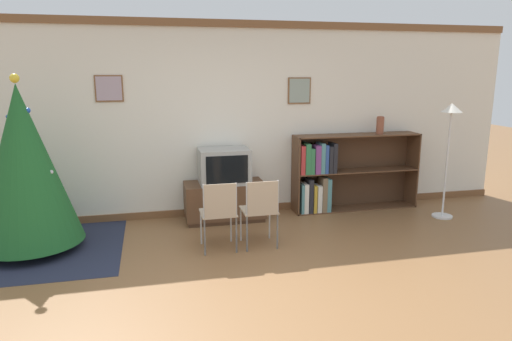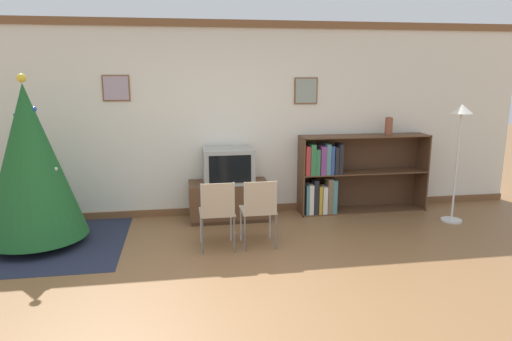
# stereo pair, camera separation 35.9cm
# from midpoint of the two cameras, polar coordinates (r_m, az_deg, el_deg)

# --- Properties ---
(ground_plane) EXTENTS (24.00, 24.00, 0.00)m
(ground_plane) POSITION_cam_midpoint_polar(r_m,az_deg,el_deg) (4.32, -2.63, -15.72)
(ground_plane) COLOR brown
(wall_back) EXTENTS (9.03, 0.11, 2.70)m
(wall_back) POSITION_cam_midpoint_polar(r_m,az_deg,el_deg) (6.44, -7.06, 6.22)
(wall_back) COLOR silver
(wall_back) RESTS_ON ground_plane
(area_rug) EXTENTS (2.00, 1.90, 0.01)m
(area_rug) POSITION_cam_midpoint_polar(r_m,az_deg,el_deg) (6.02, -27.62, -8.77)
(area_rug) COLOR #23283D
(area_rug) RESTS_ON ground_plane
(christmas_tree) EXTENTS (1.16, 1.16, 1.99)m
(christmas_tree) POSITION_cam_midpoint_polar(r_m,az_deg,el_deg) (5.77, -28.61, 0.55)
(christmas_tree) COLOR maroon
(christmas_tree) RESTS_ON area_rug
(tv_console) EXTENTS (1.09, 0.52, 0.53)m
(tv_console) POSITION_cam_midpoint_polar(r_m,az_deg,el_deg) (6.34, -5.57, -3.85)
(tv_console) COLOR #412A1A
(tv_console) RESTS_ON ground_plane
(television) EXTENTS (0.68, 0.51, 0.47)m
(television) POSITION_cam_midpoint_polar(r_m,az_deg,el_deg) (6.22, -5.67, 0.57)
(television) COLOR #9E9E99
(television) RESTS_ON tv_console
(folding_chair_left) EXTENTS (0.40, 0.40, 0.82)m
(folding_chair_left) POSITION_cam_midpoint_polar(r_m,az_deg,el_deg) (5.20, -6.62, -5.15)
(folding_chair_left) COLOR tan
(folding_chair_left) RESTS_ON ground_plane
(folding_chair_right) EXTENTS (0.40, 0.40, 0.82)m
(folding_chair_right) POSITION_cam_midpoint_polar(r_m,az_deg,el_deg) (5.27, -1.39, -4.83)
(folding_chair_right) COLOR tan
(folding_chair_right) RESTS_ON ground_plane
(bookshelf) EXTENTS (1.89, 0.36, 1.12)m
(bookshelf) POSITION_cam_midpoint_polar(r_m,az_deg,el_deg) (6.75, 8.07, -0.41)
(bookshelf) COLOR brown
(bookshelf) RESTS_ON ground_plane
(vase) EXTENTS (0.11, 0.11, 0.26)m
(vase) POSITION_cam_midpoint_polar(r_m,az_deg,el_deg) (6.89, 13.82, 5.54)
(vase) COLOR brown
(vase) RESTS_ON bookshelf
(standing_lamp) EXTENTS (0.28, 0.28, 1.60)m
(standing_lamp) POSITION_cam_midpoint_polar(r_m,az_deg,el_deg) (6.69, 21.67, 4.63)
(standing_lamp) COLOR silver
(standing_lamp) RESTS_ON ground_plane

